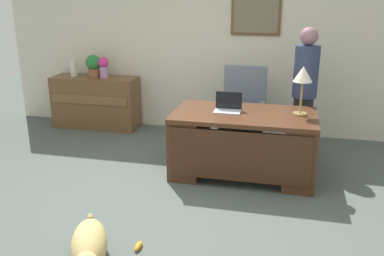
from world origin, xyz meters
name	(u,v)px	position (x,y,z in m)	size (l,w,h in m)	color
ground_plane	(174,201)	(0.00, 0.00, 0.00)	(12.00, 12.00, 0.00)	#4C5651
back_wall	(218,46)	(0.00, 2.60, 1.35)	(7.00, 0.16, 2.70)	beige
desk	(243,142)	(0.64, 0.86, 0.43)	(1.70, 0.96, 0.79)	#4C2B19
credenza	(96,102)	(-1.95, 2.25, 0.42)	(1.40, 0.50, 0.84)	brown
armchair	(243,113)	(0.52, 1.83, 0.51)	(0.60, 0.59, 1.16)	slate
person_standing	(304,92)	(1.33, 1.68, 0.90)	(0.32, 0.32, 1.74)	#262323
dog_lying	(89,246)	(-0.40, -1.21, 0.15)	(0.54, 0.80, 0.30)	tan
laptop	(228,107)	(0.43, 0.92, 0.85)	(0.32, 0.22, 0.23)	#B2B5BA
desk_lamp	(303,77)	(1.28, 0.95, 1.24)	(0.22, 0.22, 0.58)	#9E8447
vase_with_flowers	(103,66)	(-1.78, 2.25, 1.02)	(0.17, 0.17, 0.33)	#B486BB
vase_empty	(73,68)	(-2.31, 2.25, 0.98)	(0.10, 0.10, 0.28)	silver
potted_plant	(93,65)	(-1.95, 2.25, 1.04)	(0.24, 0.24, 0.36)	brown
dog_toy_bone	(138,246)	(-0.07, -0.93, 0.03)	(0.15, 0.05, 0.05)	orange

